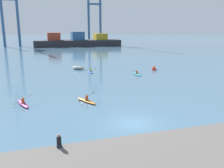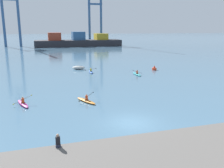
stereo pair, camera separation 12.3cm
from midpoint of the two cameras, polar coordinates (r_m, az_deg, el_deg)
ground_plane at (r=21.47m, az=5.13°, el=-9.31°), size 800.00×800.00×0.00m
container_barge at (r=118.22m, az=-8.12°, el=10.14°), size 41.09×10.88×6.89m
gantry_crane_west at (r=123.70m, az=-23.31°, el=16.30°), size 7.94×15.34×36.61m
gantry_crane_west_mid at (r=129.11m, az=-3.97°, el=17.13°), size 7.51×20.16×36.32m
capsized_dinghy at (r=49.55m, az=-7.97°, el=3.90°), size 2.82×1.93×0.76m
channel_buoy at (r=49.02m, az=10.22°, el=3.73°), size 0.90×0.90×1.00m
kayak_orange at (r=27.36m, az=-6.10°, el=-3.96°), size 2.01×3.33×1.05m
kayak_blue at (r=45.74m, az=-5.05°, el=2.99°), size 2.26×3.44×0.95m
kayak_magenta at (r=27.95m, az=-20.55°, el=-4.38°), size 2.08×3.41×1.04m
kayak_teal at (r=43.44m, az=6.09°, el=2.42°), size 2.18×3.40×1.05m
seated_onlooker at (r=15.89m, az=-12.66°, el=-13.28°), size 0.32×0.30×0.90m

